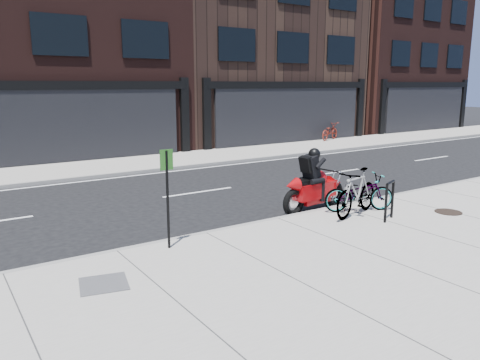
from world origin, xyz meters
TOP-DOWN VIEW (x-y plane):
  - ground at (0.00, 0.00)m, footprint 120.00×120.00m
  - sidewalk_near at (0.00, -5.00)m, footprint 60.00×6.00m
  - sidewalk_far at (0.00, 7.75)m, footprint 60.00×3.50m
  - building_mideast at (10.00, 14.50)m, footprint 12.00×10.00m
  - building_east at (22.00, 14.50)m, footprint 10.00×10.00m
  - bike_rack at (2.09, -3.55)m, footprint 0.53×0.25m
  - bicycle_front at (2.10, -2.60)m, footprint 1.93×1.32m
  - bicycle_rear at (1.77, -2.82)m, footprint 1.99×1.01m
  - motorcycle at (1.62, -1.59)m, footprint 2.27×0.60m
  - bicycle_far at (12.51, 9.00)m, footprint 1.98×1.26m
  - manhole_cover at (3.90, -3.96)m, footprint 0.81×0.81m
  - utility_grate at (-4.71, -3.37)m, footprint 0.90×0.90m
  - sign_post at (-3.08, -2.40)m, footprint 0.26×0.05m

SIDE VIEW (x-z plane):
  - ground at x=0.00m, z-range 0.00..0.00m
  - sidewalk_near at x=0.00m, z-range 0.00..0.13m
  - sidewalk_far at x=0.00m, z-range 0.00..0.13m
  - manhole_cover at x=3.90m, z-range 0.13..0.15m
  - utility_grate at x=-4.71m, z-range 0.13..0.15m
  - bicycle_front at x=2.10m, z-range 0.13..1.09m
  - bicycle_far at x=12.51m, z-range 0.13..1.11m
  - bike_rack at x=2.09m, z-range 0.21..1.15m
  - motorcycle at x=1.62m, z-range -0.16..1.54m
  - bicycle_rear at x=1.77m, z-range 0.13..1.28m
  - sign_post at x=-3.08m, z-range 0.32..2.28m
  - building_mideast at x=10.00m, z-range 0.00..12.50m
  - building_east at x=22.00m, z-range 0.00..13.00m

